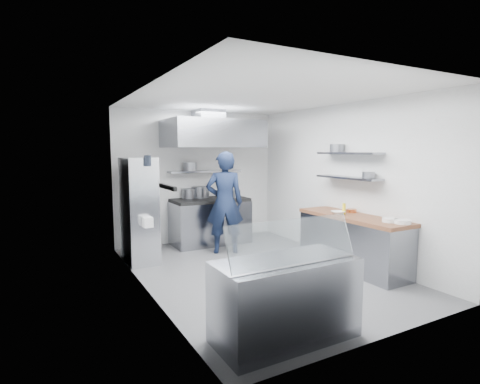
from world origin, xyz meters
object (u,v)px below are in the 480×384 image
gas_range (210,222)px  display_case (285,300)px  chef (225,203)px  wire_rack (139,210)px

gas_range → display_case: bearing=-103.6°
chef → display_case: bearing=96.7°
wire_rack → display_case: size_ratio=1.23×
gas_range → display_case: 4.22m
gas_range → wire_rack: (-1.63, -0.58, 0.48)m
wire_rack → gas_range: bearing=19.5°
wire_rack → display_case: bearing=-79.7°
gas_range → chef: 0.96m
gas_range → chef: chef is taller
gas_range → display_case: (-0.99, -4.10, -0.03)m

